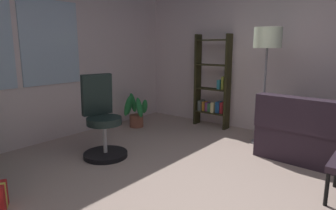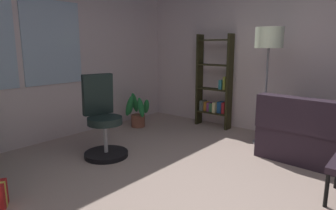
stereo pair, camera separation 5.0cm
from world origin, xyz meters
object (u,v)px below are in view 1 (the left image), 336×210
(floor_lamp, at_px, (267,45))
(bookshelf, at_px, (213,86))
(potted_plant, at_px, (135,112))
(office_chair, at_px, (102,125))

(floor_lamp, bearing_deg, bookshelf, 70.68)
(potted_plant, bearing_deg, office_chair, -152.22)
(office_chair, height_order, bookshelf, bookshelf)
(floor_lamp, relative_size, potted_plant, 2.72)
(office_chair, distance_m, bookshelf, 2.19)
(bookshelf, height_order, floor_lamp, floor_lamp)
(office_chair, distance_m, floor_lamp, 2.48)
(office_chair, height_order, floor_lamp, floor_lamp)
(office_chair, relative_size, bookshelf, 0.66)
(bookshelf, bearing_deg, potted_plant, 130.58)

